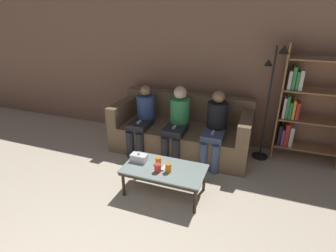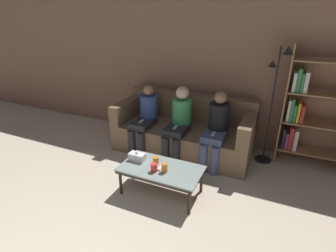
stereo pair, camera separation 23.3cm
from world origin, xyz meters
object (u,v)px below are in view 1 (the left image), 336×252
Objects in this scene: cup_near_right at (158,161)px; game_remote at (164,167)px; cup_far_center at (158,168)px; standing_lamp at (271,92)px; seated_person_mid_right at (215,126)px; cup_near_left at (168,168)px; coffee_table at (164,171)px; seated_person_left_end at (143,117)px; couch at (181,131)px; bookshelf at (302,108)px; seated_person_mid_left at (178,120)px; tissue_box at (139,158)px.

cup_near_right is 0.60× the size of game_remote.
cup_far_center is 0.06× the size of standing_lamp.
seated_person_mid_right is (-0.73, -0.41, -0.50)m from standing_lamp.
cup_near_left is 0.13m from cup_far_center.
cup_near_right reaches higher than coffee_table.
seated_person_mid_right is (0.44, 1.05, 0.27)m from coffee_table.
standing_lamp reaches higher than cup_far_center.
cup_near_right is at bearing -54.88° from seated_person_left_end.
couch is 1.24× the size of bookshelf.
seated_person_left_end is 0.61m from seated_person_mid_left.
cup_far_center is (-0.05, -0.11, 0.09)m from coffee_table.
seated_person_mid_left is (-0.25, 1.11, 0.18)m from cup_near_left.
bookshelf is at bearing 10.11° from couch.
seated_person_mid_left is (0.00, -0.23, 0.29)m from couch.
seated_person_mid_left is at bearing 99.50° from coffee_table.
cup_near_left is 0.10× the size of seated_person_mid_left.
seated_person_mid_right is at bearing 67.41° from coffee_table.
couch is 2.17× the size of coffee_table.
coffee_table is 0.39m from tissue_box.
seated_person_mid_left is at bearing -179.78° from seated_person_mid_right.
tissue_box is (-0.20, -1.23, 0.10)m from couch.
bookshelf is at bearing 44.06° from game_remote.
bookshelf reaches higher than game_remote.
bookshelf is (1.77, 1.53, 0.45)m from cup_near_right.
seated_person_mid_right is at bearing -150.74° from standing_lamp.
cup_near_left is at bearing -77.11° from seated_person_mid_left.
bookshelf is (1.70, 1.71, 0.44)m from cup_far_center.
tissue_box is 2.21m from standing_lamp.
game_remote is at bearing -82.17° from couch.
seated_person_mid_left is (-0.18, 1.05, 0.23)m from game_remote.
tissue_box is (-0.46, 0.11, -0.01)m from cup_near_left.
tissue_box reaches higher than coffee_table.
tissue_box is 2.60m from bookshelf.
seated_person_left_end reaches higher than couch.
bookshelf is at bearing 44.06° from coffee_table.
bookshelf is 0.56m from standing_lamp.
standing_lamp is at bearing 12.31° from seated_person_left_end.
cup_near_left is 0.11m from game_remote.
couch is at bearing 90.00° from seated_person_mid_left.
tissue_box is 1.04m from seated_person_mid_left.
tissue_box is at bearing -137.57° from standing_lamp.
game_remote is at bearing -52.70° from seated_person_left_end.
coffee_table is at bearing -82.17° from couch.
cup_near_left reaches higher than coffee_table.
standing_lamp is (1.35, 0.18, 0.78)m from couch.
seated_person_mid_left reaches higher than cup_far_center.
cup_far_center is 2.10m from standing_lamp.
bookshelf is 1.93m from seated_person_mid_left.
seated_person_left_end is at bearing 127.30° from coffee_table.
cup_far_center is 1.18m from seated_person_mid_left.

